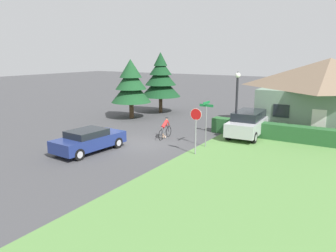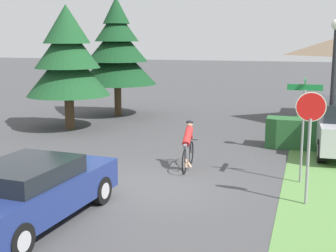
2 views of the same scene
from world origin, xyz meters
name	(u,v)px [view 1 (image 1 of 2)]	position (x,y,z in m)	size (l,w,h in m)	color
ground_plane	(140,144)	(0.00, 0.00, 0.00)	(140.00, 140.00, 0.00)	#424244
cottage_house	(327,93)	(9.43, 10.89, 2.76)	(9.54, 7.83, 5.33)	slate
hedge_row	(298,134)	(8.45, 5.72, 0.53)	(11.77, 0.90, 1.05)	#285B2D
sedan_left_lane	(89,140)	(-1.50, -2.97, 0.68)	(2.13, 4.47, 1.33)	navy
cyclist	(165,128)	(0.61, 1.99, 0.69)	(0.44, 1.81, 1.43)	black
parked_suv_right	(248,123)	(5.22, 5.48, 0.92)	(2.14, 4.69, 1.77)	#B7B7BC
stop_sign	(196,122)	(4.02, -0.17, 1.85)	(0.67, 0.07, 2.64)	gray
street_lamp	(237,97)	(4.67, 4.49, 2.82)	(0.35, 0.35, 4.49)	black
street_name_sign	(206,116)	(3.85, 1.54, 1.94)	(0.90, 0.90, 2.81)	gray
conifer_tall_near	(131,84)	(-5.79, 6.56, 3.05)	(3.50, 3.50, 5.21)	#4C3823
conifer_tall_far	(161,80)	(-5.20, 10.44, 3.22)	(3.86, 3.86, 5.81)	#4C3823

